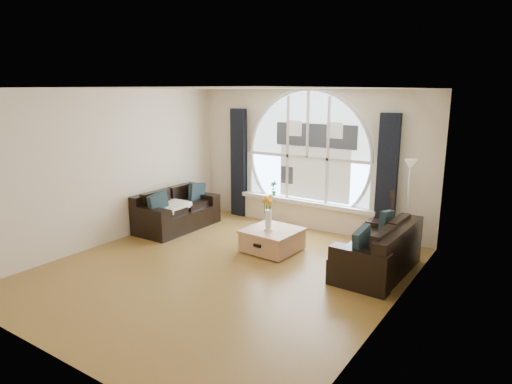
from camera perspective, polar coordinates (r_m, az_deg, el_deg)
The scene contains 21 objects.
ground at distance 6.90m, azimuth -4.22°, elevation -9.94°, with size 5.00×5.50×0.01m, color brown.
ceiling at distance 6.36m, azimuth -4.63°, elevation 13.09°, with size 5.00×5.50×0.01m, color silver.
wall_back at distance 8.79m, azimuth 6.74°, elevation 4.16°, with size 5.00×0.01×2.70m, color beige.
wall_front at distance 4.72m, azimuth -25.53°, elevation -4.71°, with size 5.00×0.01×2.70m, color beige.
wall_left at distance 8.25m, azimuth -18.23°, elevation 3.03°, with size 0.01×5.50×2.70m, color beige.
wall_right at distance 5.36m, azimuth 17.13°, elevation -2.00°, with size 0.01×5.50×2.70m, color beige.
attic_slope at distance 5.30m, azimuth 14.72°, elevation 8.96°, with size 0.92×5.50×0.72m, color silver.
arched_window at distance 8.72m, azimuth 6.69°, elevation 5.92°, with size 2.60×0.06×2.15m, color silver.
window_sill at distance 8.87m, azimuth 6.30°, elevation -1.29°, with size 2.90×0.22×0.08m, color white.
window_frame at distance 8.70m, azimuth 6.60°, elevation 5.90°, with size 2.76×0.08×2.15m, color white.
neighbor_house at distance 8.66m, azimuth 7.51°, elevation 5.01°, with size 1.70×0.02×1.50m, color silver.
curtain_left at distance 9.54m, azimuth -2.22°, elevation 3.72°, with size 0.35×0.12×2.30m, color black.
curtain_right at distance 8.12m, azimuth 16.40°, elevation 1.56°, with size 0.35×0.12×2.30m, color black.
sofa_left at distance 8.90m, azimuth -10.06°, elevation -2.10°, with size 0.84×1.68×0.75m, color black.
sofa_right at distance 6.91m, azimuth 15.24°, elevation -6.79°, with size 0.83×1.67×0.74m, color black.
coffee_chest at distance 7.59m, azimuth 2.10°, elevation -6.03°, with size 0.86×0.86×0.42m, color #B27D57.
throw_blanket at distance 8.70m, azimuth -10.70°, elevation -1.79°, with size 0.55×0.55×0.10m, color silver.
vase_flowers at distance 7.39m, azimuth 1.60°, elevation -2.02°, with size 0.24×0.24×0.70m, color white.
floor_lamp at distance 7.66m, azimuth 18.78°, elevation -1.95°, with size 0.24×0.24×1.60m, color #B2B2B2.
guitar at distance 7.91m, azimuth 17.01°, elevation -3.41°, with size 0.36×0.24×1.06m, color #925E23.
potted_plant at distance 9.17m, azimuth 2.27°, elevation 0.48°, with size 0.16×0.11×0.30m, color #1E6023.
Camera 1 is at (3.94, -4.99, 2.68)m, focal length 31.25 mm.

